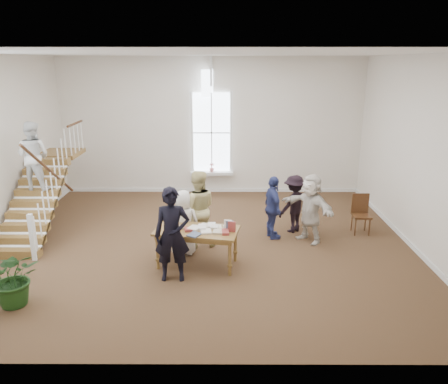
{
  "coord_description": "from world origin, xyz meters",
  "views": [
    {
      "loc": [
        0.47,
        -9.99,
        4.34
      ],
      "look_at": [
        0.43,
        0.4,
        1.21
      ],
      "focal_mm": 35.0,
      "sensor_mm": 36.0,
      "label": 1
    }
  ],
  "objects_px": {
    "library_table": "(197,233)",
    "floor_plant": "(14,278)",
    "woman_cluster_b": "(294,204)",
    "side_chair": "(361,211)",
    "person_yellow": "(197,209)",
    "police_officer": "(172,235)",
    "woman_cluster_c": "(310,208)",
    "woman_cluster_a": "(273,208)",
    "elderly_woman": "(183,223)"
  },
  "relations": [
    {
      "from": "woman_cluster_b",
      "to": "side_chair",
      "type": "distance_m",
      "value": 1.75
    },
    {
      "from": "person_yellow",
      "to": "woman_cluster_b",
      "type": "height_order",
      "value": "person_yellow"
    },
    {
      "from": "woman_cluster_a",
      "to": "woman_cluster_b",
      "type": "xyz_separation_m",
      "value": [
        0.6,
        0.45,
        -0.04
      ]
    },
    {
      "from": "woman_cluster_a",
      "to": "side_chair",
      "type": "relative_size",
      "value": 1.57
    },
    {
      "from": "police_officer",
      "to": "person_yellow",
      "type": "xyz_separation_m",
      "value": [
        0.4,
        1.75,
        -0.04
      ]
    },
    {
      "from": "library_table",
      "to": "woman_cluster_c",
      "type": "height_order",
      "value": "woman_cluster_c"
    },
    {
      "from": "library_table",
      "to": "police_officer",
      "type": "xyz_separation_m",
      "value": [
        -0.46,
        -0.65,
        0.23
      ]
    },
    {
      "from": "woman_cluster_b",
      "to": "person_yellow",
      "type": "bearing_deg",
      "value": -19.26
    },
    {
      "from": "police_officer",
      "to": "woman_cluster_c",
      "type": "height_order",
      "value": "police_officer"
    },
    {
      "from": "floor_plant",
      "to": "woman_cluster_a",
      "type": "bearing_deg",
      "value": 32.36
    },
    {
      "from": "woman_cluster_b",
      "to": "police_officer",
      "type": "bearing_deg",
      "value": 3.39
    },
    {
      "from": "library_table",
      "to": "woman_cluster_a",
      "type": "height_order",
      "value": "woman_cluster_a"
    },
    {
      "from": "person_yellow",
      "to": "floor_plant",
      "type": "distance_m",
      "value": 4.23
    },
    {
      "from": "library_table",
      "to": "police_officer",
      "type": "height_order",
      "value": "police_officer"
    },
    {
      "from": "police_officer",
      "to": "woman_cluster_a",
      "type": "relative_size",
      "value": 1.22
    },
    {
      "from": "library_table",
      "to": "woman_cluster_a",
      "type": "relative_size",
      "value": 1.19
    },
    {
      "from": "woman_cluster_b",
      "to": "floor_plant",
      "type": "bearing_deg",
      "value": -6.6
    },
    {
      "from": "person_yellow",
      "to": "woman_cluster_a",
      "type": "bearing_deg",
      "value": -171.37
    },
    {
      "from": "library_table",
      "to": "woman_cluster_a",
      "type": "distance_m",
      "value": 2.38
    },
    {
      "from": "floor_plant",
      "to": "library_table",
      "type": "bearing_deg",
      "value": 26.87
    },
    {
      "from": "woman_cluster_a",
      "to": "woman_cluster_c",
      "type": "xyz_separation_m",
      "value": [
        0.9,
        -0.2,
        0.06
      ]
    },
    {
      "from": "woman_cluster_a",
      "to": "library_table",
      "type": "bearing_deg",
      "value": 117.16
    },
    {
      "from": "woman_cluster_a",
      "to": "side_chair",
      "type": "bearing_deg",
      "value": -93.84
    },
    {
      "from": "woman_cluster_c",
      "to": "floor_plant",
      "type": "relative_size",
      "value": 1.6
    },
    {
      "from": "elderly_woman",
      "to": "woman_cluster_c",
      "type": "height_order",
      "value": "woman_cluster_c"
    },
    {
      "from": "library_table",
      "to": "woman_cluster_b",
      "type": "distance_m",
      "value": 3.13
    },
    {
      "from": "library_table",
      "to": "woman_cluster_a",
      "type": "xyz_separation_m",
      "value": [
        1.8,
        1.56,
        0.05
      ]
    },
    {
      "from": "floor_plant",
      "to": "woman_cluster_c",
      "type": "bearing_deg",
      "value": 26.77
    },
    {
      "from": "woman_cluster_a",
      "to": "woman_cluster_c",
      "type": "bearing_deg",
      "value": -116.19
    },
    {
      "from": "side_chair",
      "to": "police_officer",
      "type": "bearing_deg",
      "value": -149.83
    },
    {
      "from": "police_officer",
      "to": "side_chair",
      "type": "relative_size",
      "value": 1.91
    },
    {
      "from": "library_table",
      "to": "elderly_woman",
      "type": "xyz_separation_m",
      "value": [
        -0.36,
        0.6,
        0.01
      ]
    },
    {
      "from": "side_chair",
      "to": "person_yellow",
      "type": "bearing_deg",
      "value": -167.8
    },
    {
      "from": "library_table",
      "to": "woman_cluster_b",
      "type": "xyz_separation_m",
      "value": [
        2.4,
        2.01,
        0.01
      ]
    },
    {
      "from": "library_table",
      "to": "elderly_woman",
      "type": "bearing_deg",
      "value": 132.01
    },
    {
      "from": "floor_plant",
      "to": "side_chair",
      "type": "bearing_deg",
      "value": 26.01
    },
    {
      "from": "police_officer",
      "to": "woman_cluster_b",
      "type": "xyz_separation_m",
      "value": [
        2.86,
        2.66,
        -0.22
      ]
    },
    {
      "from": "police_officer",
      "to": "elderly_woman",
      "type": "distance_m",
      "value": 1.27
    },
    {
      "from": "library_table",
      "to": "floor_plant",
      "type": "xyz_separation_m",
      "value": [
        -3.26,
        -1.65,
        -0.22
      ]
    },
    {
      "from": "police_officer",
      "to": "woman_cluster_c",
      "type": "xyz_separation_m",
      "value": [
        3.16,
        2.01,
        -0.12
      ]
    },
    {
      "from": "library_table",
      "to": "woman_cluster_a",
      "type": "bearing_deg",
      "value": 51.66
    },
    {
      "from": "elderly_woman",
      "to": "woman_cluster_c",
      "type": "relative_size",
      "value": 0.89
    },
    {
      "from": "person_yellow",
      "to": "woman_cluster_b",
      "type": "xyz_separation_m",
      "value": [
        2.46,
        0.91,
        -0.18
      ]
    },
    {
      "from": "woman_cluster_a",
      "to": "elderly_woman",
      "type": "bearing_deg",
      "value": 100.2
    },
    {
      "from": "woman_cluster_a",
      "to": "woman_cluster_b",
      "type": "relative_size",
      "value": 1.06
    },
    {
      "from": "person_yellow",
      "to": "floor_plant",
      "type": "height_order",
      "value": "person_yellow"
    },
    {
      "from": "police_officer",
      "to": "woman_cluster_c",
      "type": "distance_m",
      "value": 3.75
    },
    {
      "from": "woman_cluster_a",
      "to": "police_officer",
      "type": "bearing_deg",
      "value": 120.62
    },
    {
      "from": "floor_plant",
      "to": "person_yellow",
      "type": "bearing_deg",
      "value": 40.71
    },
    {
      "from": "elderly_woman",
      "to": "woman_cluster_b",
      "type": "distance_m",
      "value": 3.1
    }
  ]
}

